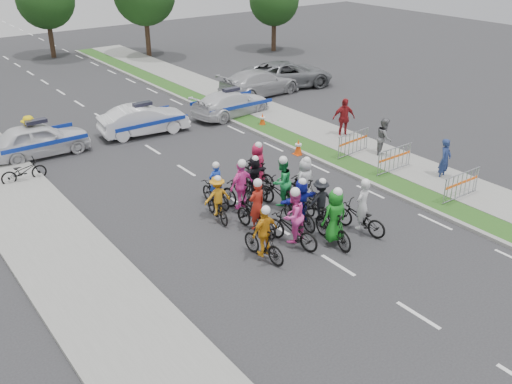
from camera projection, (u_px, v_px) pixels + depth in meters
ground at (338, 265)px, 17.12m from camera, size 90.00×90.00×0.00m
curb_right at (343, 171)px, 23.47m from camera, size 0.20×60.00×0.12m
grass_strip at (355, 167)px, 23.85m from camera, size 1.20×60.00×0.11m
sidewalk_right at (384, 157)px, 24.81m from camera, size 2.40×60.00×0.13m
sidewalk_left at (67, 261)px, 17.22m from camera, size 3.00×60.00×0.13m
rider_0 at (361, 215)px, 18.70m from camera, size 1.02×2.01×1.96m
rider_1 at (334, 222)px, 17.94m from camera, size 0.91×1.97×2.01m
rider_2 at (292, 224)px, 17.89m from camera, size 1.08×2.11×2.05m
rider_3 at (264, 239)px, 17.14m from camera, size 0.96×1.80×1.85m
rider_4 at (320, 206)px, 19.24m from camera, size 1.01×1.74×1.71m
rider_5 at (300, 206)px, 18.97m from camera, size 1.47×1.76×1.82m
rider_6 at (256, 215)px, 18.68m from camera, size 0.81×1.98×1.98m
rider_7 at (304, 186)px, 20.46m from camera, size 0.86×1.87×1.91m
rider_8 at (281, 189)px, 20.22m from camera, size 1.07×2.10×2.05m
rider_9 at (241, 192)px, 19.93m from camera, size 1.08×2.01×2.05m
rider_10 at (217, 202)px, 19.50m from camera, size 1.01×1.72×1.68m
rider_11 at (254, 179)px, 21.10m from camera, size 1.36×1.63×1.68m
rider_12 at (215, 191)px, 20.53m from camera, size 0.61×1.70×1.73m
rider_13 at (257, 169)px, 21.89m from camera, size 0.88×1.86×1.89m
police_car_0 at (39, 139)px, 24.90m from camera, size 4.40×1.93×1.48m
police_car_1 at (144, 120)px, 27.47m from camera, size 4.43×2.01×1.41m
police_car_2 at (231, 103)px, 30.14m from camera, size 4.76×2.43×1.32m
civilian_sedan at (260, 83)px, 33.61m from camera, size 5.29×2.34×1.51m
civilian_suv at (288, 74)px, 35.31m from camera, size 6.17×3.92×1.58m
spectator_0 at (445, 159)px, 22.52m from camera, size 0.68×0.52×1.69m
spectator_1 at (384, 138)px, 24.71m from camera, size 1.08×1.05×1.75m
spectator_2 at (344, 118)px, 26.88m from camera, size 1.22×0.83×1.92m
marshal_hiviz at (31, 135)px, 24.99m from camera, size 1.18×0.74×1.76m
barrier_0 at (461, 187)px, 20.88m from camera, size 2.01×0.53×1.12m
barrier_1 at (394, 160)px, 23.18m from camera, size 2.00×0.51×1.12m
barrier_2 at (353, 144)px, 24.87m from camera, size 2.04×0.68×1.12m
cone_0 at (298, 147)px, 25.17m from camera, size 0.40×0.40×0.70m
cone_1 at (263, 120)px, 28.62m from camera, size 0.40×0.40×0.70m
parked_bike at (24, 171)px, 22.42m from camera, size 1.77×0.66×0.92m
tree_2 at (274, 1)px, 44.03m from camera, size 3.85×3.85×5.77m
tree_4 at (45, 0)px, 41.59m from camera, size 4.20×4.20×6.30m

